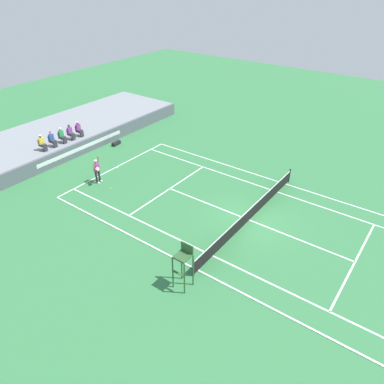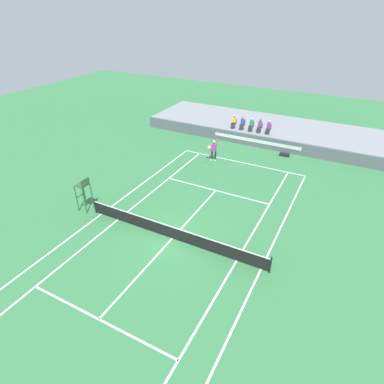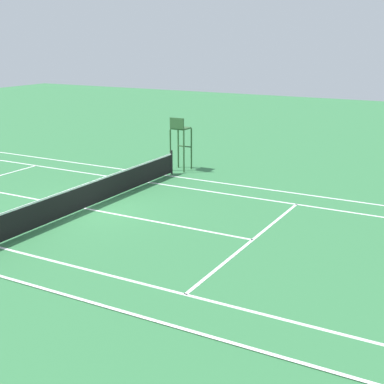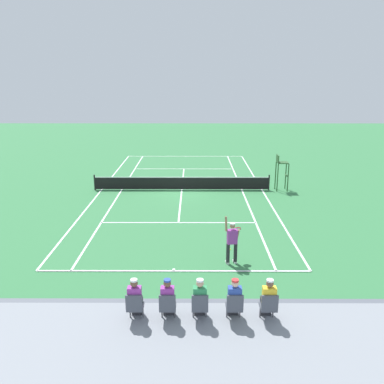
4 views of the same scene
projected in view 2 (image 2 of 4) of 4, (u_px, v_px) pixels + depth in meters
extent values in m
plane|color=#337542|center=(172.00, 239.00, 19.25)|extent=(80.00, 80.00, 0.00)
cube|color=#337542|center=(172.00, 239.00, 19.24)|extent=(10.98, 23.78, 0.02)
cube|color=white|center=(241.00, 162.00, 28.26)|extent=(10.98, 0.10, 0.01)
cube|color=white|center=(101.00, 214.00, 21.43)|extent=(0.10, 23.78, 0.01)
cube|color=white|center=(261.00, 269.00, 17.04)|extent=(0.10, 23.78, 0.01)
cube|color=white|center=(118.00, 220.00, 20.88)|extent=(0.10, 23.78, 0.01)
cube|color=white|center=(236.00, 261.00, 17.59)|extent=(0.10, 23.78, 0.01)
cube|color=white|center=(216.00, 190.00, 24.09)|extent=(8.22, 0.10, 0.01)
cube|color=white|center=(99.00, 319.00, 14.38)|extent=(8.22, 0.10, 0.01)
cube|color=white|center=(172.00, 239.00, 19.24)|extent=(0.10, 12.80, 0.01)
cube|color=white|center=(241.00, 163.00, 28.19)|extent=(0.10, 0.20, 0.01)
cylinder|color=black|center=(95.00, 206.00, 21.35)|extent=(0.10, 0.10, 1.07)
cylinder|color=black|center=(270.00, 265.00, 16.60)|extent=(0.10, 0.10, 1.07)
cube|color=black|center=(172.00, 233.00, 19.00)|extent=(11.78, 0.02, 0.84)
cube|color=white|center=(172.00, 227.00, 18.78)|extent=(11.78, 0.03, 0.06)
cube|color=#565B66|center=(256.00, 141.00, 31.06)|extent=(24.56, 0.24, 1.14)
cube|color=silver|center=(256.00, 141.00, 30.93)|extent=(8.60, 0.01, 0.32)
cube|color=gray|center=(267.00, 129.00, 33.91)|extent=(24.56, 7.27, 1.14)
cube|color=#474C56|center=(234.00, 124.00, 32.42)|extent=(0.44, 0.44, 0.06)
cube|color=#474C56|center=(235.00, 121.00, 32.44)|extent=(0.44, 0.06, 0.44)
cylinder|color=#4C4C51|center=(235.00, 127.00, 32.35)|extent=(0.04, 0.04, 0.38)
cylinder|color=#4C4C51|center=(231.00, 126.00, 32.49)|extent=(0.04, 0.04, 0.38)
cube|color=#2D2D33|center=(233.00, 123.00, 32.30)|extent=(0.34, 0.44, 0.16)
cube|color=#2D2D33|center=(232.00, 127.00, 32.29)|extent=(0.30, 0.14, 0.44)
cube|color=yellow|center=(234.00, 120.00, 32.27)|extent=(0.36, 0.22, 0.52)
sphere|color=brown|center=(234.00, 117.00, 32.08)|extent=(0.20, 0.20, 0.20)
cylinder|color=white|center=(234.00, 116.00, 32.04)|extent=(0.19, 0.19, 0.05)
cube|color=#474C56|center=(242.00, 125.00, 32.05)|extent=(0.44, 0.44, 0.06)
cube|color=#474C56|center=(243.00, 122.00, 32.08)|extent=(0.44, 0.06, 0.44)
cylinder|color=#4C4C51|center=(243.00, 128.00, 31.98)|extent=(0.04, 0.04, 0.38)
cylinder|color=#4C4C51|center=(240.00, 128.00, 32.12)|extent=(0.04, 0.04, 0.38)
cube|color=#2D2D33|center=(242.00, 125.00, 31.94)|extent=(0.34, 0.44, 0.16)
cube|color=#2D2D33|center=(241.00, 128.00, 31.92)|extent=(0.30, 0.14, 0.44)
cube|color=#2D4CA8|center=(243.00, 122.00, 31.91)|extent=(0.36, 0.22, 0.52)
sphere|color=beige|center=(243.00, 118.00, 31.72)|extent=(0.20, 0.20, 0.20)
cylinder|color=red|center=(243.00, 117.00, 31.67)|extent=(0.19, 0.19, 0.05)
cube|color=#474C56|center=(251.00, 127.00, 31.68)|extent=(0.44, 0.44, 0.06)
cube|color=#474C56|center=(252.00, 124.00, 31.71)|extent=(0.44, 0.06, 0.44)
cylinder|color=#4C4C51|center=(252.00, 130.00, 31.61)|extent=(0.04, 0.04, 0.38)
cylinder|color=#4C4C51|center=(249.00, 129.00, 31.75)|extent=(0.04, 0.04, 0.38)
cube|color=#2D2D33|center=(251.00, 126.00, 31.57)|extent=(0.34, 0.44, 0.16)
cube|color=#2D2D33|center=(250.00, 130.00, 31.55)|extent=(0.30, 0.14, 0.44)
cube|color=#2D8C51|center=(252.00, 123.00, 31.54)|extent=(0.36, 0.22, 0.52)
sphere|color=tan|center=(252.00, 119.00, 31.35)|extent=(0.20, 0.20, 0.20)
cylinder|color=white|center=(252.00, 118.00, 31.30)|extent=(0.19, 0.19, 0.05)
cube|color=#474C56|center=(259.00, 128.00, 31.34)|extent=(0.44, 0.44, 0.06)
cube|color=#474C56|center=(260.00, 125.00, 31.36)|extent=(0.44, 0.06, 0.44)
cylinder|color=#4C4C51|center=(261.00, 131.00, 31.27)|extent=(0.04, 0.04, 0.38)
cylinder|color=#4C4C51|center=(257.00, 130.00, 31.41)|extent=(0.04, 0.04, 0.38)
cube|color=#2D2D33|center=(259.00, 128.00, 31.22)|extent=(0.34, 0.44, 0.16)
cube|color=#2D2D33|center=(258.00, 131.00, 31.21)|extent=(0.30, 0.14, 0.44)
cube|color=purple|center=(260.00, 124.00, 31.20)|extent=(0.36, 0.22, 0.52)
sphere|color=brown|center=(261.00, 121.00, 31.01)|extent=(0.20, 0.20, 0.20)
cylinder|color=#2D4CA8|center=(261.00, 120.00, 30.96)|extent=(0.19, 0.19, 0.05)
cube|color=#474C56|center=(268.00, 130.00, 30.99)|extent=(0.44, 0.44, 0.06)
cube|color=#474C56|center=(269.00, 126.00, 31.02)|extent=(0.44, 0.06, 0.44)
cylinder|color=#4C4C51|center=(269.00, 133.00, 30.92)|extent=(0.04, 0.04, 0.38)
cylinder|color=#4C4C51|center=(266.00, 132.00, 31.06)|extent=(0.04, 0.04, 0.38)
cube|color=#2D2D33|center=(268.00, 129.00, 30.88)|extent=(0.34, 0.44, 0.16)
cube|color=#2D2D33|center=(267.00, 132.00, 30.86)|extent=(0.30, 0.14, 0.44)
cube|color=purple|center=(269.00, 126.00, 30.85)|extent=(0.36, 0.22, 0.52)
sphere|color=brown|center=(269.00, 122.00, 30.66)|extent=(0.20, 0.20, 0.20)
cylinder|color=white|center=(270.00, 121.00, 30.61)|extent=(0.19, 0.19, 0.05)
cylinder|color=#232328|center=(215.00, 156.00, 28.43)|extent=(0.15, 0.15, 0.92)
cylinder|color=#232328|center=(212.00, 155.00, 28.51)|extent=(0.15, 0.15, 0.92)
cube|color=white|center=(215.00, 160.00, 28.59)|extent=(0.17, 0.30, 0.10)
cube|color=white|center=(212.00, 160.00, 28.67)|extent=(0.17, 0.30, 0.10)
cube|color=purple|center=(214.00, 147.00, 28.08)|extent=(0.44, 0.31, 0.60)
sphere|color=#A37556|center=(214.00, 142.00, 27.84)|extent=(0.22, 0.22, 0.22)
cylinder|color=white|center=(214.00, 141.00, 27.79)|extent=(0.21, 0.21, 0.06)
cylinder|color=#A37556|center=(217.00, 142.00, 27.70)|extent=(0.13, 0.23, 0.61)
cylinder|color=#A37556|center=(211.00, 147.00, 28.05)|extent=(0.15, 0.34, 0.56)
cylinder|color=black|center=(210.00, 149.00, 28.03)|extent=(0.07, 0.19, 0.25)
torus|color=red|center=(209.00, 147.00, 27.76)|extent=(0.34, 0.25, 0.26)
cylinder|color=silver|center=(209.00, 147.00, 27.76)|extent=(0.30, 0.21, 0.22)
sphere|color=#D1E533|center=(206.00, 166.00, 27.68)|extent=(0.07, 0.07, 0.07)
cylinder|color=#2D562D|center=(77.00, 199.00, 21.34)|extent=(0.07, 0.07, 1.90)
cylinder|color=#2D562D|center=(84.00, 194.00, 21.88)|extent=(0.07, 0.07, 1.90)
cylinder|color=#2D562D|center=(85.00, 201.00, 21.06)|extent=(0.07, 0.07, 1.90)
cylinder|color=#2D562D|center=(92.00, 196.00, 21.60)|extent=(0.07, 0.07, 1.90)
cube|color=#2D562D|center=(82.00, 185.00, 20.97)|extent=(0.70, 0.70, 0.06)
cube|color=#2D562D|center=(85.00, 182.00, 20.69)|extent=(0.06, 0.70, 0.48)
cube|color=#2D562D|center=(81.00, 195.00, 21.55)|extent=(0.10, 0.70, 0.04)
cube|color=black|center=(285.00, 155.00, 29.36)|extent=(0.86, 0.39, 0.32)
cylinder|color=black|center=(280.00, 154.00, 29.50)|extent=(0.09, 0.32, 0.32)
cylinder|color=black|center=(289.00, 155.00, 29.22)|extent=(0.09, 0.32, 0.32)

